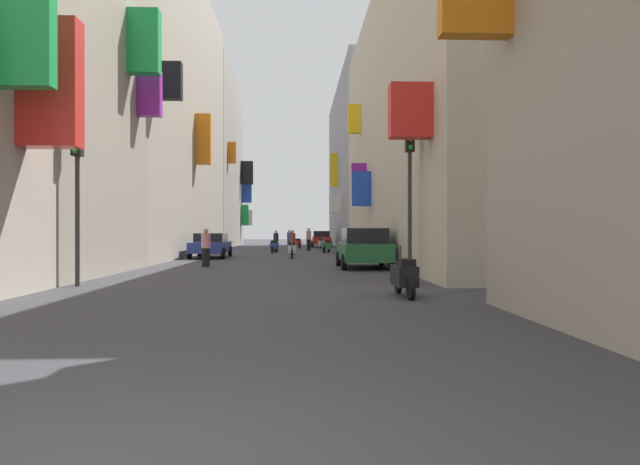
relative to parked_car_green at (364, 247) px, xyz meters
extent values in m
plane|color=#38383D|center=(-3.88, 11.48, -0.82)|extent=(140.00, 140.00, 0.00)
cube|color=green|center=(-8.27, -10.21, 4.70)|extent=(1.21, 0.38, 2.24)
cube|color=red|center=(-8.23, -9.11, 3.96)|extent=(1.31, 0.54, 2.87)
cube|color=purple|center=(-8.43, -0.20, 6.03)|extent=(0.90, 0.46, 1.78)
cube|color=green|center=(-8.31, -1.34, 7.64)|extent=(1.13, 0.55, 2.36)
cube|color=#9E9384|center=(-11.88, 12.64, 8.15)|extent=(6.00, 22.97, 17.93)
cube|color=orange|center=(-8.41, 11.75, 6.29)|extent=(0.94, 0.50, 3.09)
cube|color=black|center=(-8.28, 2.12, 7.16)|extent=(1.21, 0.47, 1.62)
cube|color=gray|center=(-11.88, 32.90, 7.74)|extent=(6.00, 17.16, 17.11)
cube|color=white|center=(-8.25, 38.91, 2.19)|extent=(1.27, 0.42, 1.72)
cube|color=blue|center=(-8.33, 39.69, 5.09)|extent=(1.10, 0.52, 2.36)
cube|color=orange|center=(-8.52, 27.38, 7.77)|extent=(0.73, 0.45, 1.94)
cube|color=black|center=(-8.20, 38.43, 7.17)|extent=(1.35, 0.38, 2.57)
cube|color=green|center=(-8.46, 38.62, 2.52)|extent=(0.84, 0.50, 2.23)
cube|color=#BCB29E|center=(4.12, 4.85, 5.89)|extent=(6.00, 25.57, 13.42)
cube|color=blue|center=(0.62, 6.07, 2.84)|extent=(0.99, 0.35, 1.79)
cube|color=purple|center=(0.71, 7.96, 3.42)|extent=(0.82, 0.59, 1.90)
cube|color=red|center=(0.52, -6.38, 4.04)|extent=(1.20, 0.54, 1.53)
cube|color=yellow|center=(0.75, 10.55, 7.37)|extent=(0.74, 0.47, 1.69)
cube|color=gray|center=(4.12, 29.55, 6.74)|extent=(6.00, 23.85, 15.12)
cube|color=white|center=(0.59, 24.15, 3.01)|extent=(1.05, 0.38, 1.43)
cube|color=yellow|center=(0.76, 28.72, 6.41)|extent=(0.72, 0.50, 3.05)
cube|color=#236638|center=(0.00, 0.06, -0.17)|extent=(1.83, 4.06, 0.69)
cube|color=black|center=(0.00, -0.14, 0.47)|extent=(1.61, 2.27, 0.59)
cylinder|color=black|center=(-0.92, 1.40, -0.52)|extent=(0.18, 0.60, 0.60)
cylinder|color=black|center=(0.92, 1.40, -0.52)|extent=(0.18, 0.60, 0.60)
cylinder|color=black|center=(-0.92, -1.28, -0.52)|extent=(0.18, 0.60, 0.60)
cylinder|color=black|center=(0.92, -1.28, -0.52)|extent=(0.18, 0.60, 0.60)
cube|color=navy|center=(-7.47, 8.72, -0.23)|extent=(1.77, 4.48, 0.57)
cube|color=black|center=(-7.47, 8.94, 0.30)|extent=(1.56, 2.51, 0.49)
cylinder|color=black|center=(-6.59, 7.24, -0.52)|extent=(0.18, 0.60, 0.60)
cylinder|color=black|center=(-8.36, 7.24, -0.52)|extent=(0.18, 0.60, 0.60)
cylinder|color=black|center=(-6.59, 10.20, -0.52)|extent=(0.18, 0.60, 0.60)
cylinder|color=black|center=(-8.36, 10.20, -0.52)|extent=(0.18, 0.60, 0.60)
cube|color=#B21E1E|center=(-0.39, 29.02, -0.19)|extent=(1.68, 3.94, 0.65)
cube|color=black|center=(-0.39, 28.82, 0.42)|extent=(1.48, 2.21, 0.56)
cylinder|color=black|center=(-1.23, 30.32, -0.52)|extent=(0.18, 0.60, 0.60)
cylinder|color=black|center=(0.45, 30.32, -0.52)|extent=(0.18, 0.60, 0.60)
cylinder|color=black|center=(-1.23, 27.71, -0.52)|extent=(0.18, 0.60, 0.60)
cylinder|color=black|center=(0.45, 27.71, -0.52)|extent=(0.18, 0.60, 0.60)
cube|color=#2D4CAD|center=(-4.26, 16.17, -0.35)|extent=(0.59, 1.22, 0.45)
cube|color=black|center=(-4.29, 15.95, -0.05)|extent=(0.39, 0.60, 0.16)
cylinder|color=#4C4C51|center=(-4.18, 16.75, -0.03)|extent=(0.10, 0.28, 0.68)
cylinder|color=black|center=(-4.16, 16.89, -0.58)|extent=(0.16, 0.49, 0.48)
cylinder|color=black|center=(-4.36, 15.44, -0.58)|extent=(0.16, 0.49, 0.48)
cube|color=black|center=(-0.29, -9.54, -0.35)|extent=(0.46, 1.04, 0.45)
cube|color=black|center=(-0.29, -9.73, -0.05)|extent=(0.33, 0.57, 0.16)
cylinder|color=#4C4C51|center=(-0.30, -9.03, -0.03)|extent=(0.06, 0.27, 0.68)
cylinder|color=black|center=(-0.31, -8.90, -0.58)|extent=(0.11, 0.48, 0.48)
cylinder|color=black|center=(-0.28, -10.18, -0.58)|extent=(0.11, 0.48, 0.48)
cube|color=#287F3D|center=(-0.64, 15.51, -0.35)|extent=(0.74, 1.20, 0.45)
cube|color=black|center=(-0.58, 15.72, -0.05)|extent=(0.47, 0.63, 0.16)
cylinder|color=#4C4C51|center=(-0.80, 14.98, -0.03)|extent=(0.14, 0.28, 0.68)
cylinder|color=black|center=(-0.84, 14.84, -0.58)|extent=(0.23, 0.49, 0.48)
cylinder|color=black|center=(-0.44, 16.19, -0.58)|extent=(0.23, 0.49, 0.48)
cube|color=#ADADB2|center=(-0.59, 24.18, -0.35)|extent=(0.46, 1.19, 0.45)
cube|color=black|center=(-0.60, 24.41, -0.05)|extent=(0.33, 0.57, 0.16)
cylinder|color=#4C4C51|center=(-0.58, 23.59, -0.03)|extent=(0.07, 0.27, 0.68)
cylinder|color=black|center=(-0.58, 23.44, -0.58)|extent=(0.11, 0.48, 0.48)
cylinder|color=black|center=(-0.61, 24.92, -0.58)|extent=(0.11, 0.48, 0.48)
cube|color=silver|center=(-2.95, 8.34, -0.35)|extent=(0.45, 1.03, 0.45)
cube|color=black|center=(-2.95, 8.53, -0.05)|extent=(0.32, 0.56, 0.16)
cylinder|color=#4C4C51|center=(-2.95, 7.83, -0.03)|extent=(0.06, 0.27, 0.68)
cylinder|color=black|center=(-2.95, 7.70, -0.58)|extent=(0.10, 0.48, 0.48)
cylinder|color=black|center=(-2.96, 8.98, -0.58)|extent=(0.10, 0.48, 0.48)
cube|color=red|center=(-2.67, 25.61, -0.35)|extent=(0.78, 1.28, 0.45)
cube|color=black|center=(-2.60, 25.39, -0.05)|extent=(0.47, 0.63, 0.16)
cylinder|color=#4C4C51|center=(-2.84, 26.18, -0.03)|extent=(0.14, 0.28, 0.68)
cylinder|color=black|center=(-2.89, 26.32, -0.58)|extent=(0.24, 0.49, 0.48)
cylinder|color=black|center=(-2.44, 24.89, -0.58)|extent=(0.24, 0.49, 0.48)
cylinder|color=black|center=(-1.77, 19.81, -0.39)|extent=(0.43, 0.43, 0.85)
cylinder|color=pink|center=(-1.77, 19.81, 0.37)|extent=(0.52, 0.52, 0.67)
sphere|color=tan|center=(-1.77, 19.81, 0.82)|extent=(0.23, 0.23, 0.23)
cylinder|color=black|center=(-6.44, 0.94, -0.43)|extent=(0.45, 0.45, 0.77)
cylinder|color=pink|center=(-6.44, 0.94, 0.26)|extent=(0.54, 0.54, 0.61)
sphere|color=tan|center=(-6.44, 0.94, 0.66)|extent=(0.21, 0.21, 0.21)
cylinder|color=black|center=(-2.96, 12.40, -0.44)|extent=(0.45, 0.45, 0.76)
cylinder|color=maroon|center=(-2.96, 12.40, 0.24)|extent=(0.54, 0.54, 0.60)
sphere|color=tan|center=(-2.96, 12.40, 0.64)|extent=(0.20, 0.20, 0.20)
cylinder|color=#333333|center=(-4.22, 18.41, -0.44)|extent=(0.45, 0.45, 0.75)
cylinder|color=black|center=(-4.22, 18.41, 0.23)|extent=(0.53, 0.53, 0.60)
sphere|color=tan|center=(-4.22, 18.41, 0.63)|extent=(0.20, 0.20, 0.20)
cylinder|color=#2C2C2C|center=(-3.27, 21.00, -0.43)|extent=(0.39, 0.39, 0.78)
cylinder|color=#335199|center=(-3.27, 21.00, 0.27)|extent=(0.46, 0.46, 0.62)
sphere|color=tan|center=(-3.27, 21.00, 0.68)|extent=(0.21, 0.21, 0.21)
cylinder|color=#2D2D2D|center=(0.76, -5.15, 1.13)|extent=(0.12, 0.12, 3.89)
cube|color=black|center=(0.76, -5.15, 3.44)|extent=(0.26, 0.26, 0.75)
sphere|color=red|center=(0.76, -5.29, 3.69)|extent=(0.14, 0.14, 0.14)
sphere|color=orange|center=(0.76, -5.29, 3.44)|extent=(0.14, 0.14, 0.14)
sphere|color=green|center=(0.76, -5.29, 3.19)|extent=(0.14, 0.14, 0.14)
cylinder|color=#2D2D2D|center=(-8.50, -6.94, 0.91)|extent=(0.12, 0.12, 3.45)
cube|color=black|center=(-8.50, -6.94, 3.00)|extent=(0.26, 0.26, 0.75)
sphere|color=red|center=(-8.50, -7.08, 3.25)|extent=(0.14, 0.14, 0.14)
sphere|color=orange|center=(-8.50, -7.08, 3.00)|extent=(0.14, 0.14, 0.14)
sphere|color=green|center=(-8.50, -7.08, 2.75)|extent=(0.14, 0.14, 0.14)
camera|label=1|loc=(-2.69, -21.44, 0.63)|focal=30.21mm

